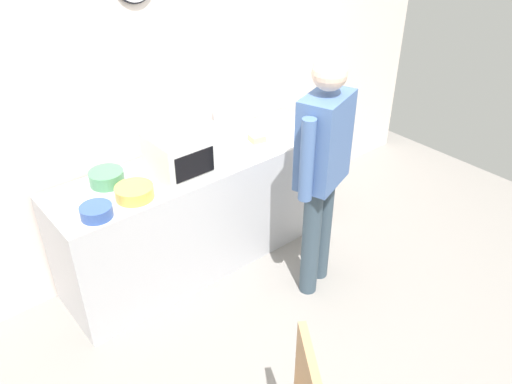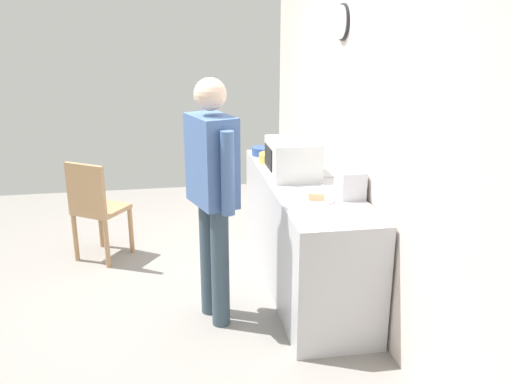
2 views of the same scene
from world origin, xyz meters
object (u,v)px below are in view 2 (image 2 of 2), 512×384
microwave (293,158)px  fork_utensil (324,177)px  person_standing (212,184)px  spoon_utensil (323,188)px  cereal_bowl (301,155)px  mixing_bowl (273,158)px  sandwich_plate (316,198)px  toaster (350,184)px  salad_bowl (262,151)px  wooden_chair (95,206)px

microwave → fork_utensil: size_ratio=2.94×
microwave → person_standing: size_ratio=0.28×
microwave → spoon_utensil: bearing=23.1°
cereal_bowl → mixing_bowl: (0.06, -0.27, -0.01)m
fork_utensil → cereal_bowl: bearing=-175.5°
sandwich_plate → cereal_bowl: 1.18m
fork_utensil → microwave: bearing=-107.9°
toaster → person_standing: (0.00, -1.00, 0.04)m
microwave → salad_bowl: (-0.74, -0.12, -0.11)m
salad_bowl → person_standing: (1.35, -0.59, 0.11)m
wooden_chair → person_standing: bearing=38.6°
spoon_utensil → toaster: bearing=28.6°
person_standing → wooden_chair: person_standing is taller
microwave → spoon_utensil: 0.43m
microwave → toaster: 0.68m
toaster → microwave: bearing=-154.7°
toaster → salad_bowl: bearing=-163.1°
microwave → mixing_bowl: bearing=-170.5°
sandwich_plate → wooden_chair: 2.14m
cereal_bowl → mixing_bowl: bearing=-77.7°
salad_bowl → toaster: (1.35, 0.41, 0.06)m
cereal_bowl → person_standing: (1.13, -0.91, 0.10)m
spoon_utensil → person_standing: person_standing is taller
sandwich_plate → wooden_chair: bearing=-126.3°
sandwich_plate → toaster: toaster is taller
microwave → sandwich_plate: size_ratio=1.81×
toaster → person_standing: 1.00m
person_standing → wooden_chair: (-1.21, -0.96, -0.52)m
salad_bowl → cereal_bowl: size_ratio=0.85×
sandwich_plate → mixing_bowl: (-1.11, -0.10, 0.02)m
person_standing → fork_utensil: bearing=119.0°
fork_utensil → person_standing: bearing=-61.0°
mixing_bowl → fork_utensil: bearing=30.9°
microwave → wooden_chair: size_ratio=0.53×
microwave → cereal_bowl: size_ratio=2.15×
microwave → sandwich_plate: 0.66m
microwave → fork_utensil: microwave is taller
person_standing → salad_bowl: bearing=156.4°
toaster → fork_utensil: toaster is taller
sandwich_plate → toaster: (-0.04, 0.27, 0.08)m
microwave → person_standing: person_standing is taller
microwave → wooden_chair: 1.86m
toaster → fork_utensil: (-0.53, -0.04, -0.10)m
toaster → spoon_utensil: (-0.24, -0.13, -0.10)m
toaster → person_standing: bearing=-89.9°
spoon_utensil → person_standing: bearing=-74.7°
microwave → fork_utensil: (0.08, 0.25, -0.15)m
microwave → spoon_utensil: size_ratio=2.94×
mixing_bowl → spoon_utensil: size_ratio=1.47×
sandwich_plate → wooden_chair: size_ratio=0.29×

